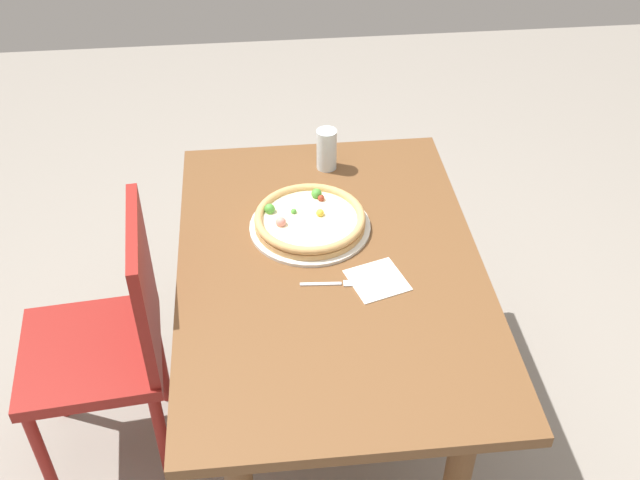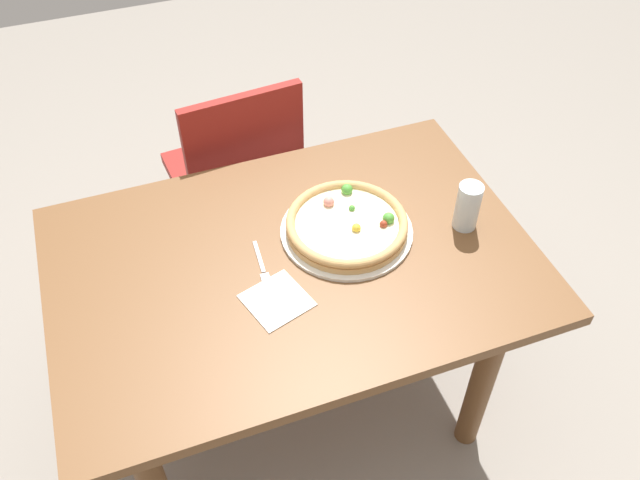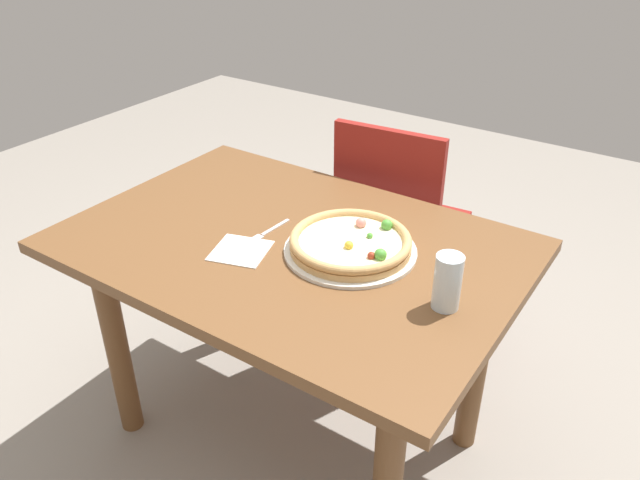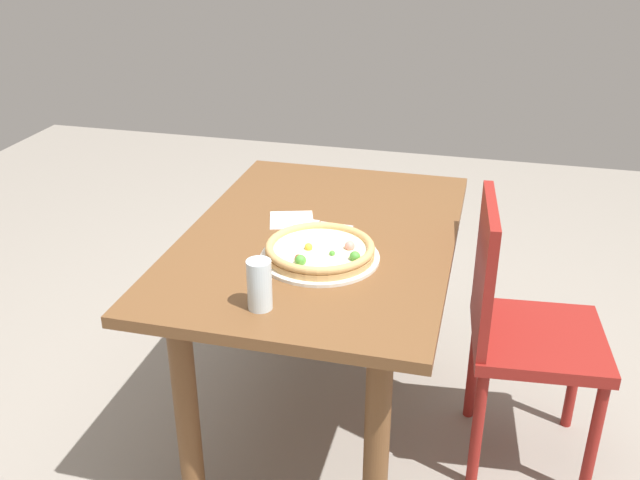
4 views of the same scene
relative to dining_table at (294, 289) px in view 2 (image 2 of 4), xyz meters
The scene contains 8 objects.
ground_plane 0.61m from the dining_table, ahead, with size 6.00×6.00×0.00m, color gray.
dining_table is the anchor object (origin of this frame).
chair_near 0.64m from the dining_table, 90.54° to the right, with size 0.43×0.43×0.89m.
plate 0.21m from the dining_table, 165.92° to the right, with size 0.35×0.35×0.01m, color silver.
pizza 0.23m from the dining_table, 165.73° to the right, with size 0.32×0.32×0.05m.
fork 0.15m from the dining_table, ahead, with size 0.03×0.17×0.00m.
drinking_glass 0.51m from the dining_table, behind, with size 0.06×0.06×0.14m, color silver.
napkin 0.19m from the dining_table, 55.97° to the left, with size 0.14×0.14×0.00m, color white.
Camera 2 is at (0.33, 1.10, 1.99)m, focal length 37.65 mm.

